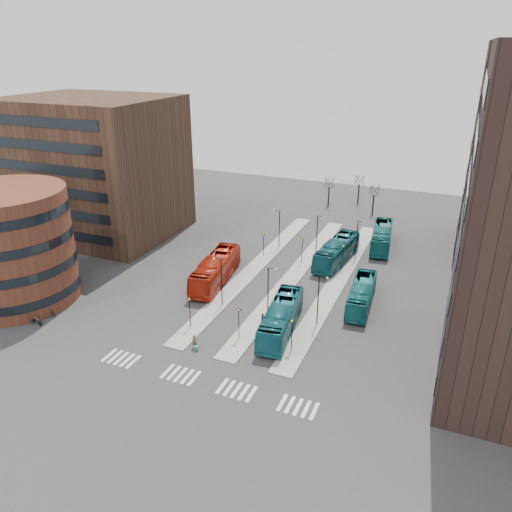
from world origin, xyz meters
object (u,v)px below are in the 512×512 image
at_px(teal_bus_a, 281,318).
at_px(commuter_c, 277,320).
at_px(bicycle_near, 36,321).
at_px(traveller, 195,341).
at_px(bicycle_mid, 37,320).
at_px(bicycle_far, 50,312).
at_px(red_bus, 216,270).
at_px(teal_bus_c, 361,295).
at_px(teal_bus_d, 382,237).
at_px(commuter_a, 190,293).
at_px(commuter_b, 263,320).
at_px(teal_bus_b, 337,251).
at_px(suitcase, 196,348).

height_order(teal_bus_a, commuter_c, teal_bus_a).
bearing_deg(commuter_c, bicycle_near, -53.72).
bearing_deg(teal_bus_a, traveller, -144.38).
bearing_deg(bicycle_mid, bicycle_near, -165.38).
relative_size(teal_bus_a, bicycle_far, 6.41).
bearing_deg(red_bus, bicycle_mid, -135.23).
xyz_separation_m(traveller, bicycle_far, (-19.00, -0.70, -0.28)).
height_order(teal_bus_c, bicycle_near, teal_bus_c).
xyz_separation_m(teal_bus_d, commuter_a, (-19.14, -26.69, -0.88)).
relative_size(commuter_c, bicycle_far, 0.89).
bearing_deg(commuter_b, teal_bus_b, -21.05).
relative_size(bicycle_near, bicycle_far, 0.86).
relative_size(commuter_b, bicycle_mid, 0.82).
xyz_separation_m(bicycle_mid, bicycle_far, (0.00, 2.08, -0.07)).
bearing_deg(teal_bus_a, teal_bus_b, 80.31).
distance_m(teal_bus_c, bicycle_near, 38.22).
distance_m(teal_bus_c, commuter_a, 21.20).
bearing_deg(teal_bus_c, red_bus, 179.06).
xyz_separation_m(suitcase, traveller, (-0.41, 0.37, 0.51)).
height_order(teal_bus_b, bicycle_far, teal_bus_b).
bearing_deg(suitcase, commuter_b, 35.16).
bearing_deg(traveller, commuter_b, 45.30).
bearing_deg(teal_bus_a, bicycle_near, -167.04).
xyz_separation_m(suitcase, red_bus, (-5.50, 15.32, 1.54)).
relative_size(traveller, bicycle_far, 0.82).
bearing_deg(suitcase, teal_bus_d, 47.52).
bearing_deg(teal_bus_d, commuter_b, -112.20).
xyz_separation_m(suitcase, bicycle_mid, (-19.40, -2.41, 0.30)).
distance_m(teal_bus_d, bicycle_mid, 50.59).
relative_size(teal_bus_c, bicycle_mid, 5.74).
relative_size(red_bus, bicycle_mid, 6.98).
distance_m(suitcase, bicycle_mid, 19.55).
height_order(bicycle_near, bicycle_far, bicycle_far).
distance_m(red_bus, teal_bus_c, 19.37).
distance_m(teal_bus_c, traveller, 21.41).
bearing_deg(teal_bus_c, teal_bus_b, 113.53).
bearing_deg(commuter_c, traveller, -26.93).
distance_m(teal_bus_a, bicycle_far, 27.26).
height_order(bicycle_near, bicycle_mid, bicycle_mid).
bearing_deg(teal_bus_c, teal_bus_d, 89.05).
bearing_deg(traveller, teal_bus_b, 63.95).
height_order(suitcase, teal_bus_b, teal_bus_b).
distance_m(commuter_b, commuter_c, 1.60).
bearing_deg(teal_bus_d, suitcase, -115.67).
bearing_deg(bicycle_far, commuter_b, -56.59).
xyz_separation_m(teal_bus_c, bicycle_far, (-33.24, -16.67, -0.99)).
distance_m(traveller, bicycle_near, 19.22).
height_order(red_bus, teal_bus_d, red_bus).
height_order(suitcase, bicycle_mid, bicycle_mid).
bearing_deg(bicycle_mid, traveller, -67.06).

